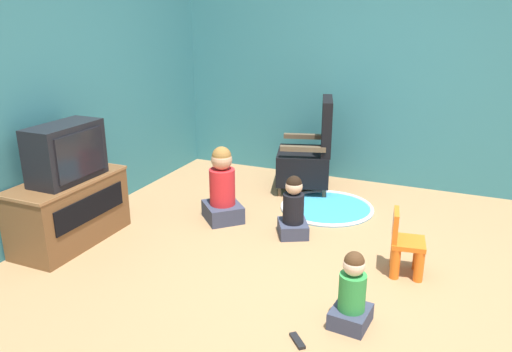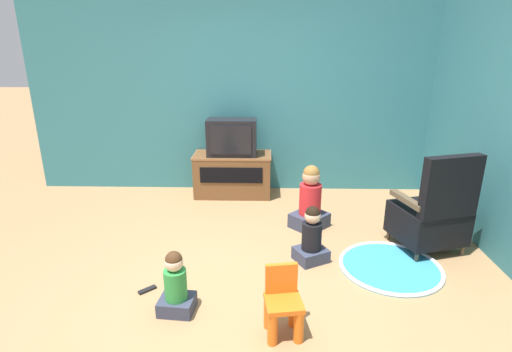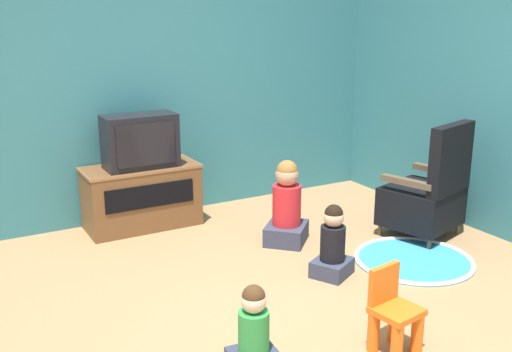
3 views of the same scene
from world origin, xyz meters
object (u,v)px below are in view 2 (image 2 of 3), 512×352
object	(u,v)px
tv_cabinet	(233,174)
child_watching_center	(312,238)
child_watching_left	(310,201)
television	(232,137)
black_armchair	(432,215)
yellow_kid_chair	(283,307)
child_watching_right	(176,286)
remote_control	(147,290)

from	to	relation	value
tv_cabinet	child_watching_center	xyz separation A→B (m)	(0.86, -1.68, -0.06)
child_watching_left	television	bearing A→B (deg)	90.16
black_armchair	yellow_kid_chair	world-z (taller)	black_armchair
yellow_kid_chair	child_watching_right	world-z (taller)	child_watching_right
black_armchair	child_watching_center	bearing A→B (deg)	-4.52
child_watching_left	remote_control	xyz separation A→B (m)	(-1.45, -1.23, -0.30)
child_watching_center	remote_control	world-z (taller)	child_watching_center
child_watching_right	remote_control	distance (m)	0.44
black_armchair	yellow_kid_chair	size ratio (longest dim) A/B	2.02
black_armchair	remote_control	xyz separation A→B (m)	(-2.56, -0.76, -0.36)
television	child_watching_left	distance (m)	1.39
yellow_kid_chair	child_watching_center	distance (m)	1.02
television	child_watching_center	xyz separation A→B (m)	(0.86, -1.64, -0.56)
child_watching_right	remote_control	world-z (taller)	child_watching_right
black_armchair	child_watching_left	world-z (taller)	black_armchair
child_watching_left	child_watching_right	distance (m)	1.87
television	yellow_kid_chair	bearing A→B (deg)	-77.87
television	yellow_kid_chair	distance (m)	2.74
child_watching_center	black_armchair	bearing A→B (deg)	-15.90
television	remote_control	distance (m)	2.35
black_armchair	yellow_kid_chair	bearing A→B (deg)	23.47
tv_cabinet	black_armchair	distance (m)	2.49
child_watching_left	remote_control	size ratio (longest dim) A/B	5.04
television	yellow_kid_chair	world-z (taller)	television
television	remote_control	world-z (taller)	television
television	child_watching_left	world-z (taller)	television
yellow_kid_chair	child_watching_left	distance (m)	1.73
tv_cabinet	child_watching_right	world-z (taller)	tv_cabinet
tv_cabinet	child_watching_left	world-z (taller)	child_watching_left
child_watching_right	black_armchair	bearing A→B (deg)	29.48
yellow_kid_chair	child_watching_right	distance (m)	0.82
television	tv_cabinet	bearing A→B (deg)	90.00
yellow_kid_chair	child_watching_left	xyz separation A→B (m)	(0.36, 1.69, 0.10)
television	child_watching_center	distance (m)	1.93
tv_cabinet	television	bearing A→B (deg)	-90.00
tv_cabinet	black_armchair	world-z (taller)	black_armchair
child_watching_left	child_watching_right	size ratio (longest dim) A/B	1.41
black_armchair	child_watching_center	world-z (taller)	black_armchair
child_watching_center	remote_control	distance (m)	1.50
black_armchair	child_watching_center	size ratio (longest dim) A/B	1.84
black_armchair	child_watching_right	size ratio (longest dim) A/B	1.99
child_watching_center	child_watching_right	distance (m)	1.33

